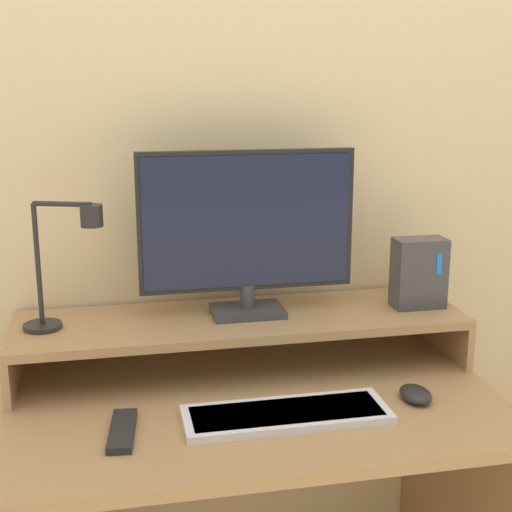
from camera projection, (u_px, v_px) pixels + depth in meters
The scene contains 9 objects.
wall_back at pixel (227, 159), 1.86m from camera, with size 6.00×0.05×2.50m.
desk at pixel (256, 484), 1.68m from camera, with size 1.11×0.68×0.75m.
monitor_shelf at pixel (241, 324), 1.78m from camera, with size 1.11×0.31×0.13m.
monitor at pixel (247, 228), 1.73m from camera, with size 0.53×0.12×0.41m.
desk_lamp at pixel (65, 261), 1.63m from camera, with size 0.20×0.11×0.31m.
router_dock at pixel (419, 273), 1.82m from camera, with size 0.13×0.08×0.18m.
keyboard at pixel (286, 414), 1.52m from camera, with size 0.44×0.15×0.02m.
mouse at pixel (416, 394), 1.61m from camera, with size 0.07×0.10×0.03m.
remote_control at pixel (122, 431), 1.45m from camera, with size 0.07×0.18×0.02m.
Camera 1 is at (-0.31, -1.13, 1.46)m, focal length 50.00 mm.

